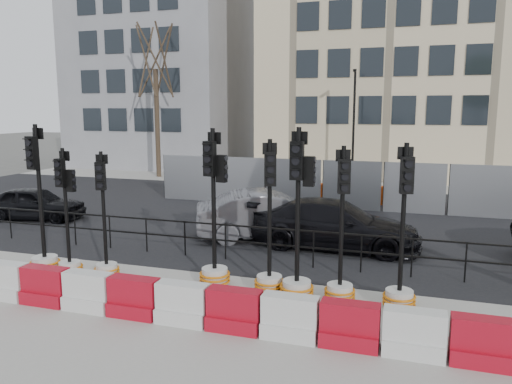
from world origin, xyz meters
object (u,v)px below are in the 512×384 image
(car_a, at_px, (35,203))
(traffic_signal_a, at_px, (43,244))
(traffic_signal_d, at_px, (214,250))
(traffic_signal_h, at_px, (400,277))
(car_c, at_px, (335,225))

(car_a, bearing_deg, traffic_signal_a, -147.46)
(traffic_signal_d, relative_size, car_a, 0.95)
(traffic_signal_h, height_order, car_c, traffic_signal_h)
(traffic_signal_h, distance_m, car_c, 4.57)
(car_c, bearing_deg, traffic_signal_h, -153.22)
(traffic_signal_h, bearing_deg, car_c, 99.19)
(traffic_signal_a, distance_m, traffic_signal_h, 8.44)
(traffic_signal_d, relative_size, car_c, 0.73)
(traffic_signal_d, xyz_separation_m, car_a, (-8.97, 4.48, -0.25))
(traffic_signal_a, distance_m, car_c, 7.89)
(car_a, xyz_separation_m, car_c, (11.10, -0.45, 0.10))
(car_a, relative_size, car_c, 0.77)
(traffic_signal_d, xyz_separation_m, traffic_signal_h, (4.09, -0.10, -0.16))
(traffic_signal_h, xyz_separation_m, car_c, (-1.96, 4.13, 0.01))
(traffic_signal_a, height_order, traffic_signal_d, traffic_signal_a)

